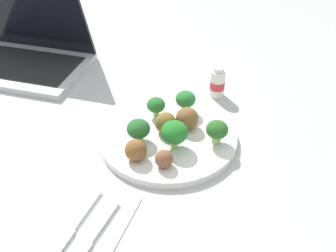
% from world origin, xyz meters
% --- Properties ---
extents(ground_plane, '(4.00, 4.00, 0.00)m').
position_xyz_m(ground_plane, '(0.00, 0.00, 0.00)').
color(ground_plane, '#B2B2AD').
extents(plate, '(0.28, 0.28, 0.02)m').
position_xyz_m(plate, '(0.00, 0.00, 0.01)').
color(plate, white).
rests_on(plate, ground_plane).
extents(broccoli_floret_center, '(0.04, 0.04, 0.04)m').
position_xyz_m(broccoli_floret_center, '(-0.05, -0.05, 0.04)').
color(broccoli_floret_center, '#A4CC75').
rests_on(broccoli_floret_center, plate).
extents(broccoli_floret_mid_right, '(0.05, 0.05, 0.06)m').
position_xyz_m(broccoli_floret_mid_right, '(0.03, 0.03, 0.05)').
color(broccoli_floret_mid_right, '#96BF70').
rests_on(broccoli_floret_mid_right, plate).
extents(broccoli_floret_far_rim, '(0.04, 0.04, 0.05)m').
position_xyz_m(broccoli_floret_far_rim, '(-0.02, 0.10, 0.05)').
color(broccoli_floret_far_rim, '#A0C66E').
rests_on(broccoli_floret_far_rim, plate).
extents(broccoli_floret_near_rim, '(0.05, 0.05, 0.05)m').
position_xyz_m(broccoli_floret_near_rim, '(0.04, -0.04, 0.04)').
color(broccoli_floret_near_rim, '#ACC775').
rests_on(broccoli_floret_near_rim, plate).
extents(broccoli_floret_front_left, '(0.04, 0.04, 0.05)m').
position_xyz_m(broccoli_floret_front_left, '(-0.09, 0.00, 0.05)').
color(broccoli_floret_front_left, '#9BC777').
rests_on(broccoli_floret_front_left, plate).
extents(meatball_center, '(0.04, 0.04, 0.04)m').
position_xyz_m(meatball_center, '(0.09, -0.02, 0.04)').
color(meatball_center, brown).
rests_on(meatball_center, plate).
extents(meatball_back_right, '(0.04, 0.04, 0.04)m').
position_xyz_m(meatball_back_right, '(-0.01, -0.01, 0.04)').
color(meatball_back_right, brown).
rests_on(meatball_back_right, plate).
extents(meatball_far_rim, '(0.03, 0.03, 0.03)m').
position_xyz_m(meatball_far_rim, '(0.09, 0.03, 0.03)').
color(meatball_far_rim, brown).
rests_on(meatball_far_rim, plate).
extents(meatball_near_rim, '(0.05, 0.05, 0.05)m').
position_xyz_m(meatball_near_rim, '(-0.04, 0.03, 0.04)').
color(meatball_near_rim, brown).
rests_on(meatball_near_rim, plate).
extents(napkin, '(0.18, 0.14, 0.01)m').
position_xyz_m(napkin, '(0.26, -0.02, 0.00)').
color(napkin, white).
rests_on(napkin, ground_plane).
extents(fork, '(0.12, 0.02, 0.01)m').
position_xyz_m(fork, '(0.26, -0.00, 0.01)').
color(fork, silver).
rests_on(fork, napkin).
extents(knife, '(0.15, 0.03, 0.01)m').
position_xyz_m(knife, '(0.27, -0.04, 0.01)').
color(knife, white).
rests_on(knife, napkin).
extents(yogurt_bottle, '(0.03, 0.03, 0.08)m').
position_xyz_m(yogurt_bottle, '(-0.20, 0.03, 0.03)').
color(yogurt_bottle, white).
rests_on(yogurt_bottle, ground_plane).
extents(laptop, '(0.28, 0.35, 0.21)m').
position_xyz_m(laptop, '(-0.12, -0.47, 0.04)').
color(laptop, '#BCBCBC').
rests_on(laptop, ground_plane).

